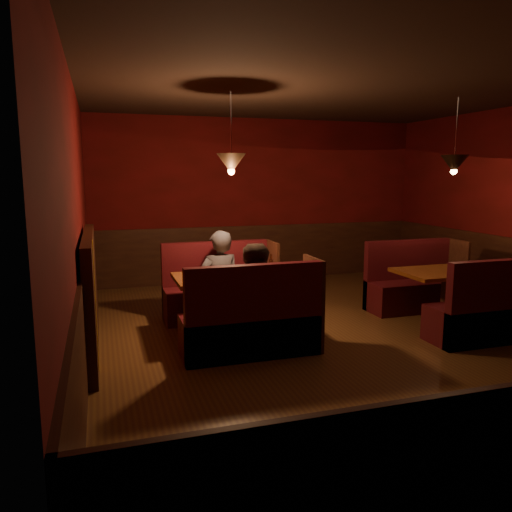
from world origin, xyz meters
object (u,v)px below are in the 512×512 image
object	(u,v)px
diner_a	(219,263)
second_bench_near	(490,315)
second_table	(447,284)
main_bench_far	(220,294)
main_bench_near	(253,326)
diner_b	(259,282)
second_bench_far	(413,287)
main_table	(233,289)

from	to	relation	value
diner_a	second_bench_near	bearing A→B (deg)	142.59
second_table	second_bench_near	size ratio (longest dim) A/B	0.90
main_bench_far	second_bench_near	distance (m)	3.36
main_bench_far	diner_a	bearing A→B (deg)	-104.41
second_bench_near	main_bench_near	bearing A→B (deg)	172.18
diner_b	second_bench_near	bearing A→B (deg)	-27.92
main_bench_far	second_bench_near	size ratio (longest dim) A/B	1.08
main_bench_far	diner_b	size ratio (longest dim) A/B	0.97
diner_a	diner_b	bearing A→B (deg)	92.19
second_bench_near	diner_b	bearing A→B (deg)	168.41
second_table	second_bench_near	world-z (taller)	second_bench_near
main_bench_near	diner_a	size ratio (longest dim) A/B	0.96
second_table	second_bench_far	bearing A→B (deg)	87.80
main_bench_near	second_bench_far	size ratio (longest dim) A/B	1.08
diner_a	second_table	bearing A→B (deg)	154.80
main_table	main_bench_near	xyz separation A→B (m)	(0.02, -0.77, -0.24)
second_table	second_bench_far	xyz separation A→B (m)	(0.03, 0.75, -0.21)
diner_b	second_table	bearing A→B (deg)	-11.79
main_table	diner_a	size ratio (longest dim) A/B	0.87
main_bench_near	diner_b	distance (m)	0.49
main_bench_near	diner_b	world-z (taller)	diner_b
main_table	second_table	xyz separation A→B (m)	(2.74, -0.40, -0.04)
main_bench_near	second_bench_near	world-z (taller)	main_bench_near
main_table	second_bench_near	distance (m)	3.01
main_table	main_bench_near	size ratio (longest dim) A/B	0.91
diner_a	main_table	bearing A→B (deg)	87.70
main_table	second_bench_near	size ratio (longest dim) A/B	0.98
main_table	diner_b	bearing A→B (deg)	-77.88
diner_a	main_bench_far	bearing A→B (deg)	-110.16
second_table	main_bench_far	bearing A→B (deg)	156.67
diner_a	second_bench_far	bearing A→B (deg)	169.53
second_table	diner_a	bearing A→B (deg)	160.55
main_bench_near	main_bench_far	bearing A→B (deg)	90.00
main_table	second_bench_near	bearing A→B (deg)	-22.57
main_table	diner_a	xyz separation A→B (m)	(-0.03, 0.58, 0.22)
main_table	diner_a	world-z (taller)	diner_a
second_table	second_bench_near	distance (m)	0.78
main_bench_far	main_bench_near	world-z (taller)	same
main_bench_far	second_bench_far	bearing A→B (deg)	-8.80
second_table	main_table	bearing A→B (deg)	171.65
main_bench_far	second_bench_near	world-z (taller)	main_bench_far
main_bench_near	second_bench_near	size ratio (longest dim) A/B	1.08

